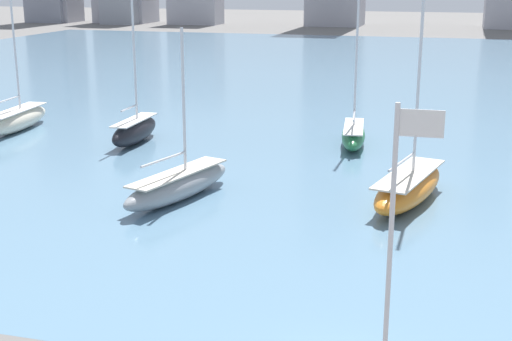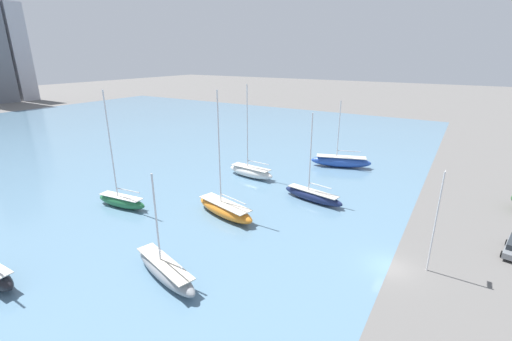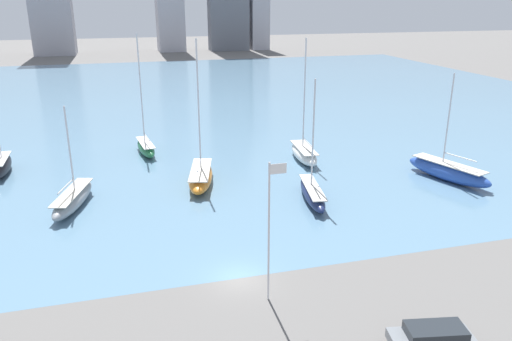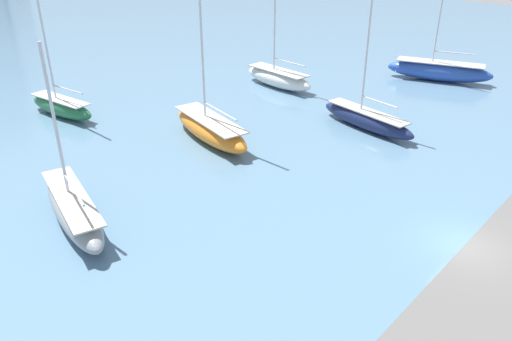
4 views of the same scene
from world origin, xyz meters
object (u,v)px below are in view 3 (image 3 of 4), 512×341
object	(u,v)px
parked_wagon_gray	(433,337)
sailboat_gray	(73,199)
sailboat_orange	(201,176)
sailboat_green	(146,147)
flag_pole	(270,227)
sailboat_black	(2,165)
sailboat_blue	(448,171)
sailboat_navy	(312,193)
sailboat_white	(304,153)

from	to	relation	value
parked_wagon_gray	sailboat_gray	bearing A→B (deg)	48.86
sailboat_orange	sailboat_green	xyz separation A→B (m)	(-5.25, 13.86, -0.04)
flag_pole	sailboat_black	size ratio (longest dim) A/B	0.84
sailboat_orange	sailboat_blue	size ratio (longest dim) A/B	1.31
sailboat_gray	sailboat_navy	distance (m)	24.57
sailboat_white	sailboat_green	world-z (taller)	sailboat_green
sailboat_blue	sailboat_white	bearing A→B (deg)	121.54
sailboat_white	sailboat_blue	distance (m)	17.75
parked_wagon_gray	flag_pole	bearing A→B (deg)	56.78
sailboat_orange	sailboat_navy	world-z (taller)	sailboat_orange
flag_pole	sailboat_orange	bearing A→B (deg)	92.01
sailboat_blue	sailboat_green	world-z (taller)	sailboat_green
sailboat_green	parked_wagon_gray	world-z (taller)	sailboat_green
parked_wagon_gray	sailboat_green	bearing A→B (deg)	27.98
flag_pole	parked_wagon_gray	bearing A→B (deg)	-44.03
sailboat_orange	sailboat_blue	world-z (taller)	sailboat_orange
sailboat_white	sailboat_orange	bearing A→B (deg)	-155.17
sailboat_navy	sailboat_green	bearing A→B (deg)	136.11
flag_pole	sailboat_black	distance (m)	41.60
sailboat_orange	sailboat_navy	bearing A→B (deg)	-23.48
sailboat_orange	sailboat_blue	xyz separation A→B (m)	(28.09, -6.22, 0.07)
sailboat_green	sailboat_orange	bearing A→B (deg)	-75.88
sailboat_orange	flag_pole	bearing A→B (deg)	-74.50
sailboat_white	sailboat_green	distance (m)	21.56
parked_wagon_gray	sailboat_blue	bearing A→B (deg)	-26.20
sailboat_white	sailboat_green	size ratio (longest dim) A/B	0.98
flag_pole	sailboat_green	size ratio (longest dim) A/B	0.64
sailboat_blue	sailboat_navy	world-z (taller)	sailboat_navy
flag_pole	sailboat_navy	bearing A→B (deg)	59.11
flag_pole	sailboat_navy	size ratio (longest dim) A/B	0.81
sailboat_black	sailboat_navy	world-z (taller)	sailboat_navy
sailboat_black	parked_wagon_gray	size ratio (longest dim) A/B	2.30
sailboat_black	parked_wagon_gray	world-z (taller)	sailboat_black
sailboat_black	sailboat_blue	world-z (taller)	sailboat_blue
sailboat_gray	sailboat_black	bearing A→B (deg)	140.08
sailboat_orange	sailboat_gray	bearing A→B (deg)	-153.76
sailboat_blue	parked_wagon_gray	xyz separation A→B (m)	(-19.25, -25.54, -0.24)
sailboat_orange	sailboat_white	world-z (taller)	sailboat_orange
sailboat_blue	sailboat_green	xyz separation A→B (m)	(-33.34, 20.08, -0.10)
sailboat_white	sailboat_gray	bearing A→B (deg)	-158.48
sailboat_white	sailboat_navy	size ratio (longest dim) A/B	1.23
flag_pole	sailboat_blue	size ratio (longest dim) A/B	0.83
sailboat_white	sailboat_blue	world-z (taller)	sailboat_white
sailboat_blue	sailboat_navy	bearing A→B (deg)	167.01
sailboat_black	sailboat_blue	size ratio (longest dim) A/B	0.99
flag_pole	sailboat_white	xyz separation A→B (m)	(13.66, 29.22, -4.57)
sailboat_gray	sailboat_green	distance (m)	18.89
sailboat_blue	sailboat_navy	xyz separation A→B (m)	(-17.60, -1.68, -0.19)
sailboat_navy	sailboat_black	bearing A→B (deg)	161.70
flag_pole	sailboat_orange	xyz separation A→B (m)	(-0.84, 24.02, -4.57)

